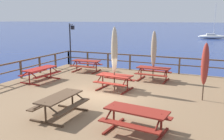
# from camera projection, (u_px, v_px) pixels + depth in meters

# --- Properties ---
(ground_plane) EXTENTS (600.00, 600.00, 0.00)m
(ground_plane) POSITION_uv_depth(u_px,v_px,m) (104.00, 111.00, 12.15)
(ground_plane) COLOR navy
(wooden_deck) EXTENTS (12.27, 12.32, 0.88)m
(wooden_deck) POSITION_uv_depth(u_px,v_px,m) (104.00, 103.00, 12.06)
(wooden_deck) COLOR #846647
(wooden_deck) RESTS_ON ground
(railing_waterside_far) EXTENTS (12.07, 0.10, 1.09)m
(railing_waterside_far) POSITION_uv_depth(u_px,v_px,m) (142.00, 60.00, 17.21)
(railing_waterside_far) COLOR brown
(railing_waterside_far) RESTS_ON wooden_deck
(railing_side_left) EXTENTS (0.10, 12.12, 1.09)m
(railing_side_left) POSITION_uv_depth(u_px,v_px,m) (10.00, 69.00, 14.19)
(railing_side_left) COLOR brown
(railing_side_left) RESTS_ON wooden_deck
(picnic_table_back_right) EXTENTS (2.12, 1.59, 0.78)m
(picnic_table_back_right) POSITION_uv_depth(u_px,v_px,m) (136.00, 116.00, 7.83)
(picnic_table_back_right) COLOR maroon
(picnic_table_back_right) RESTS_ON wooden_deck
(picnic_table_back_left) EXTENTS (1.88, 1.53, 0.78)m
(picnic_table_back_left) POSITION_uv_depth(u_px,v_px,m) (115.00, 79.00, 12.61)
(picnic_table_back_left) COLOR maroon
(picnic_table_back_left) RESTS_ON wooden_deck
(picnic_table_front_left) EXTENTS (1.93, 1.46, 0.78)m
(picnic_table_front_left) POSITION_uv_depth(u_px,v_px,m) (153.00, 71.00, 14.51)
(picnic_table_front_left) COLOR maroon
(picnic_table_front_left) RESTS_ON wooden_deck
(picnic_table_mid_right) EXTENTS (1.92, 1.50, 0.78)m
(picnic_table_mid_right) POSITION_uv_depth(u_px,v_px,m) (86.00, 63.00, 16.96)
(picnic_table_mid_right) COLOR maroon
(picnic_table_mid_right) RESTS_ON wooden_deck
(picnic_table_mid_left) EXTENTS (1.42, 2.03, 0.78)m
(picnic_table_mid_left) POSITION_uv_depth(u_px,v_px,m) (60.00, 101.00, 9.18)
(picnic_table_mid_left) COLOR brown
(picnic_table_mid_left) RESTS_ON wooden_deck
(picnic_table_front_right) EXTENTS (1.54, 2.17, 0.78)m
(picnic_table_front_right) POSITION_uv_depth(u_px,v_px,m) (40.00, 72.00, 14.34)
(picnic_table_front_right) COLOR maroon
(picnic_table_front_right) RESTS_ON wooden_deck
(patio_umbrella_tall_front) EXTENTS (0.32, 0.32, 2.55)m
(patio_umbrella_tall_front) POSITION_uv_depth(u_px,v_px,m) (205.00, 64.00, 10.72)
(patio_umbrella_tall_front) COLOR #4C3828
(patio_umbrella_tall_front) RESTS_ON wooden_deck
(patio_umbrella_tall_mid_left) EXTENTS (0.32, 0.32, 3.18)m
(patio_umbrella_tall_mid_left) POSITION_uv_depth(u_px,v_px,m) (114.00, 50.00, 12.28)
(patio_umbrella_tall_mid_left) COLOR #4C3828
(patio_umbrella_tall_mid_left) RESTS_ON wooden_deck
(patio_umbrella_tall_back_right) EXTENTS (0.32, 0.32, 2.88)m
(patio_umbrella_tall_back_right) POSITION_uv_depth(u_px,v_px,m) (154.00, 49.00, 14.33)
(patio_umbrella_tall_back_right) COLOR #4C3828
(patio_umbrella_tall_back_right) RESTS_ON wooden_deck
(lamp_post_hooked) EXTENTS (0.60, 0.46, 3.20)m
(lamp_post_hooked) POSITION_uv_depth(u_px,v_px,m) (71.00, 38.00, 18.43)
(lamp_post_hooked) COLOR black
(lamp_post_hooked) RESTS_ON wooden_deck
(sailboat_distant) EXTENTS (6.19, 2.63, 7.72)m
(sailboat_distant) POSITION_uv_depth(u_px,v_px,m) (212.00, 36.00, 55.78)
(sailboat_distant) COLOR white
(sailboat_distant) RESTS_ON ground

